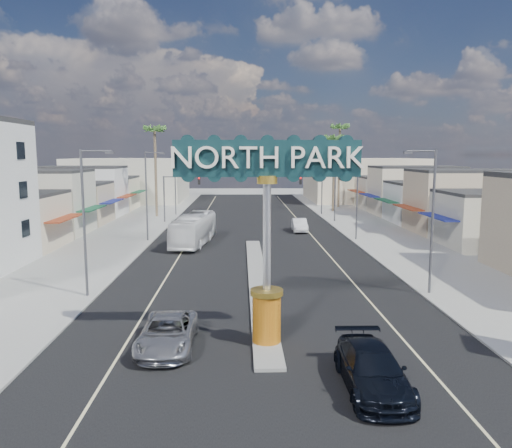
{
  "coord_description": "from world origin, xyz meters",
  "views": [
    {
      "loc": [
        -1.15,
        -19.97,
        8.67
      ],
      "look_at": [
        -0.24,
        10.14,
        4.48
      ],
      "focal_mm": 35.0,
      "sensor_mm": 36.0,
      "label": 1
    }
  ],
  "objects": [
    {
      "name": "palm_right_mid",
      "position": [
        13.0,
        56.0,
        10.6
      ],
      "size": [
        2.6,
        2.6,
        12.1
      ],
      "color": "brown",
      "rests_on": "ground"
    },
    {
      "name": "streetlight_l_far",
      "position": [
        -10.43,
        52.0,
        5.07
      ],
      "size": [
        2.03,
        0.22,
        9.0
      ],
      "color": "#47474C",
      "rests_on": "ground"
    },
    {
      "name": "palm_left_far",
      "position": [
        -13.0,
        50.0,
        11.5
      ],
      "size": [
        2.6,
        2.6,
        13.1
      ],
      "color": "brown",
      "rests_on": "ground"
    },
    {
      "name": "gateway_sign",
      "position": [
        0.0,
        1.98,
        5.93
      ],
      "size": [
        8.2,
        1.5,
        9.15
      ],
      "color": "#AF520D",
      "rests_on": "median_island"
    },
    {
      "name": "streetlight_l_near",
      "position": [
        -10.43,
        10.0,
        5.07
      ],
      "size": [
        2.03,
        0.22,
        9.0
      ],
      "color": "#47474C",
      "rests_on": "ground"
    },
    {
      "name": "sidewalk_right",
      "position": [
        14.0,
        30.0,
        0.06
      ],
      "size": [
        8.0,
        120.0,
        0.12
      ],
      "primitive_type": "cube",
      "color": "gray",
      "rests_on": "ground"
    },
    {
      "name": "traffic_signal_right",
      "position": [
        9.18,
        43.99,
        4.27
      ],
      "size": [
        5.09,
        0.45,
        6.0
      ],
      "color": "#47474C",
      "rests_on": "ground"
    },
    {
      "name": "road",
      "position": [
        0.0,
        30.0,
        0.01
      ],
      "size": [
        20.0,
        120.0,
        0.01
      ],
      "primitive_type": "cube",
      "color": "black",
      "rests_on": "ground"
    },
    {
      "name": "palm_right_far",
      "position": [
        15.0,
        62.0,
        12.39
      ],
      "size": [
        2.6,
        2.6,
        14.1
      ],
      "color": "brown",
      "rests_on": "ground"
    },
    {
      "name": "city_bus",
      "position": [
        -5.76,
        28.24,
        1.48
      ],
      "size": [
        3.78,
        10.83,
        2.95
      ],
      "primitive_type": "imported",
      "rotation": [
        0.0,
        0.0,
        -0.12
      ],
      "color": "white",
      "rests_on": "ground"
    },
    {
      "name": "streetlight_r_mid",
      "position": [
        10.43,
        30.0,
        5.07
      ],
      "size": [
        2.03,
        0.22,
        9.0
      ],
      "color": "#47474C",
      "rests_on": "ground"
    },
    {
      "name": "storefront_row_left",
      "position": [
        -24.0,
        43.0,
        3.0
      ],
      "size": [
        12.0,
        42.0,
        6.0
      ],
      "primitive_type": "cube",
      "color": "beige",
      "rests_on": "ground"
    },
    {
      "name": "storefront_row_right",
      "position": [
        24.0,
        43.0,
        3.0
      ],
      "size": [
        12.0,
        42.0,
        6.0
      ],
      "primitive_type": "cube",
      "color": "#B7B29E",
      "rests_on": "ground"
    },
    {
      "name": "median_island",
      "position": [
        0.0,
        14.0,
        0.08
      ],
      "size": [
        1.3,
        30.0,
        0.16
      ],
      "primitive_type": "cube",
      "color": "gray",
      "rests_on": "ground"
    },
    {
      "name": "backdrop_far_right",
      "position": [
        22.0,
        75.0,
        4.0
      ],
      "size": [
        20.0,
        20.0,
        8.0
      ],
      "primitive_type": "cube",
      "color": "beige",
      "rests_on": "ground"
    },
    {
      "name": "streetlight_r_far",
      "position": [
        10.43,
        52.0,
        5.07
      ],
      "size": [
        2.03,
        0.22,
        9.0
      ],
      "color": "#47474C",
      "rests_on": "ground"
    },
    {
      "name": "streetlight_l_mid",
      "position": [
        -10.43,
        30.0,
        5.07
      ],
      "size": [
        2.03,
        0.22,
        9.0
      ],
      "color": "#47474C",
      "rests_on": "ground"
    },
    {
      "name": "streetlight_r_near",
      "position": [
        10.43,
        10.0,
        5.07
      ],
      "size": [
        2.03,
        0.22,
        9.0
      ],
      "color": "#47474C",
      "rests_on": "ground"
    },
    {
      "name": "suv_right",
      "position": [
        3.7,
        -2.54,
        0.79
      ],
      "size": [
        2.23,
        5.43,
        1.57
      ],
      "primitive_type": "imported",
      "rotation": [
        0.0,
        0.0,
        -0.01
      ],
      "color": "black",
      "rests_on": "ground"
    },
    {
      "name": "backdrop_far_left",
      "position": [
        -22.0,
        75.0,
        4.0
      ],
      "size": [
        20.0,
        20.0,
        8.0
      ],
      "primitive_type": "cube",
      "color": "#B7B29E",
      "rests_on": "ground"
    },
    {
      "name": "suv_left",
      "position": [
        -4.49,
        1.65,
        0.73
      ],
      "size": [
        2.44,
        5.27,
        1.46
      ],
      "primitive_type": "imported",
      "rotation": [
        0.0,
        0.0,
        -0.0
      ],
      "color": "#9D9DA1",
      "rests_on": "ground"
    },
    {
      "name": "traffic_signal_left",
      "position": [
        -9.18,
        43.99,
        4.27
      ],
      "size": [
        5.09,
        0.45,
        6.0
      ],
      "color": "#47474C",
      "rests_on": "ground"
    },
    {
      "name": "car_parked_right",
      "position": [
        5.5,
        36.07,
        0.74
      ],
      "size": [
        1.63,
        4.5,
        1.47
      ],
      "primitive_type": "imported",
      "rotation": [
        0.0,
        0.0,
        -0.02
      ],
      "color": "silver",
      "rests_on": "ground"
    },
    {
      "name": "sidewalk_left",
      "position": [
        -14.0,
        30.0,
        0.06
      ],
      "size": [
        8.0,
        120.0,
        0.12
      ],
      "primitive_type": "cube",
      "color": "gray",
      "rests_on": "ground"
    },
    {
      "name": "ground",
      "position": [
        0.0,
        30.0,
        0.0
      ],
      "size": [
        160.0,
        160.0,
        0.0
      ],
      "primitive_type": "plane",
      "color": "gray",
      "rests_on": "ground"
    }
  ]
}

